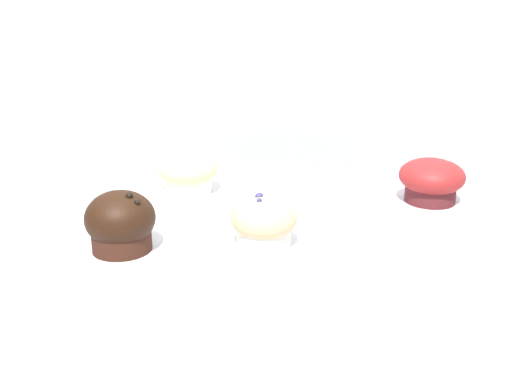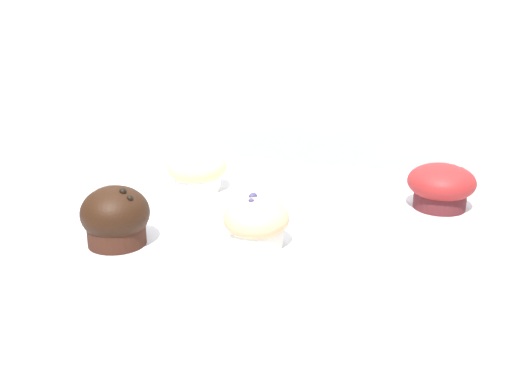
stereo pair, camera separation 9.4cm
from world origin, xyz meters
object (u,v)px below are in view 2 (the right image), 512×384
object	(u,v)px
muffin_back_left	(256,222)
muffin_front_left	(441,186)
muffin_front_center	(197,170)
muffin_back_right	(116,218)

from	to	relation	value
muffin_back_left	muffin_front_left	size ratio (longest dim) A/B	0.85
muffin_back_left	muffin_front_left	world-z (taller)	muffin_front_left
muffin_front_center	muffin_front_left	size ratio (longest dim) A/B	0.97
muffin_back_left	muffin_back_right	world-z (taller)	muffin_back_right
muffin_back_right	muffin_front_left	distance (m)	0.53
muffin_front_left	muffin_back_right	bearing A→B (deg)	-144.97
muffin_front_left	muffin_front_center	bearing A→B (deg)	-174.74
muffin_back_left	muffin_back_right	size ratio (longest dim) A/B	0.97
muffin_front_center	muffin_back_right	bearing A→B (deg)	-91.77
muffin_back_left	muffin_front_left	xyz separation A→B (m)	(0.24, 0.24, 0.00)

